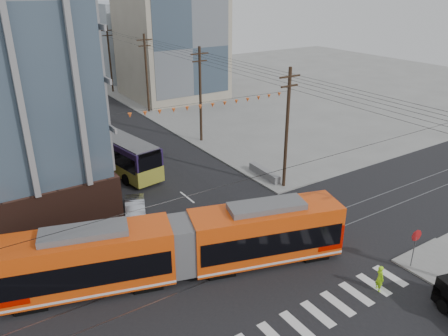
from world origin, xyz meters
The scene contains 12 objects.
ground centered at (0.00, 0.00, 0.00)m, with size 160.00×160.00×0.00m, color slate.
bg_bldg_ne_near centered at (16.00, 48.00, 8.00)m, with size 14.00×14.00×16.00m, color gray.
bg_bldg_ne_far centered at (18.00, 68.00, 7.00)m, with size 16.00×16.00×14.00m, color #8C99A5.
utility_pole_far centered at (8.50, 56.00, 5.50)m, with size 0.30×0.30×11.00m, color black.
streetcar centered at (-5.48, 4.56, 2.06)m, with size 21.41×3.01×4.13m, color #DD450C, non-canonical shape.
city_bus centered at (-2.83, 23.88, 1.86)m, with size 2.84×13.10×3.71m, color #23163F, non-canonical shape.
parked_car_silver centered at (-4.95, 13.66, 0.73)m, with size 1.54×4.42×1.46m, color #9EA3AD.
parked_car_white centered at (-5.75, 18.98, 0.63)m, with size 1.75×4.31×1.25m, color #B3B3B3.
parked_car_grey centered at (-5.83, 24.86, 0.72)m, with size 2.38×5.16×1.43m, color slate.
pedestrian centered at (3.81, -3.47, 0.87)m, with size 0.64×0.42×1.74m, color #A4F418.
stop_sign centered at (7.46, -3.15, 1.35)m, with size 0.82×0.82×2.70m, color #AD1214, non-canonical shape.
jersey_barrier centered at (8.30, 13.61, 0.44)m, with size 0.98×4.35×0.87m, color gray.
Camera 1 is at (-16.01, -16.50, 17.45)m, focal length 35.00 mm.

